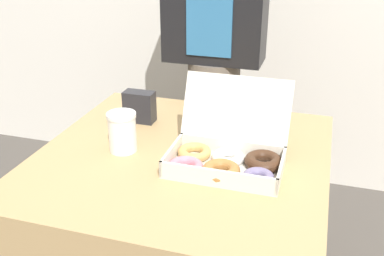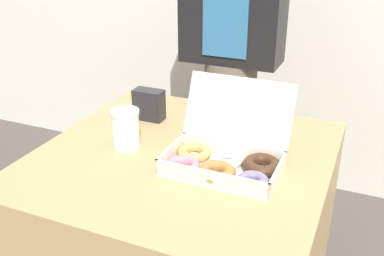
{
  "view_description": "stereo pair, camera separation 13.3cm",
  "coord_description": "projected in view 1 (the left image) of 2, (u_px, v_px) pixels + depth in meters",
  "views": [
    {
      "loc": [
        0.39,
        -1.18,
        1.38
      ],
      "look_at": [
        0.04,
        -0.02,
        0.82
      ],
      "focal_mm": 42.0,
      "sensor_mm": 36.0,
      "label": 1
    },
    {
      "loc": [
        0.52,
        -1.13,
        1.38
      ],
      "look_at": [
        0.04,
        -0.02,
        0.82
      ],
      "focal_mm": 42.0,
      "sensor_mm": 36.0,
      "label": 2
    }
  ],
  "objects": [
    {
      "name": "napkin_holder",
      "position": [
        139.0,
        107.0,
        1.61
      ],
      "size": [
        0.11,
        0.06,
        0.11
      ],
      "color": "#232328",
      "rests_on": "table"
    },
    {
      "name": "person_customer",
      "position": [
        215.0,
        45.0,
        1.91
      ],
      "size": [
        0.42,
        0.24,
        1.63
      ],
      "color": "#665B51",
      "rests_on": "ground_plane"
    },
    {
      "name": "table",
      "position": [
        183.0,
        245.0,
        1.56
      ],
      "size": [
        0.89,
        0.89,
        0.72
      ],
      "color": "tan",
      "rests_on": "ground_plane"
    },
    {
      "name": "coffee_cup",
      "position": [
        122.0,
        132.0,
        1.4
      ],
      "size": [
        0.09,
        0.09,
        0.13
      ],
      "color": "white",
      "rests_on": "table"
    },
    {
      "name": "donut_box",
      "position": [
        227.0,
        157.0,
        1.31
      ],
      "size": [
        0.34,
        0.3,
        0.24
      ],
      "color": "silver",
      "rests_on": "table"
    }
  ]
}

